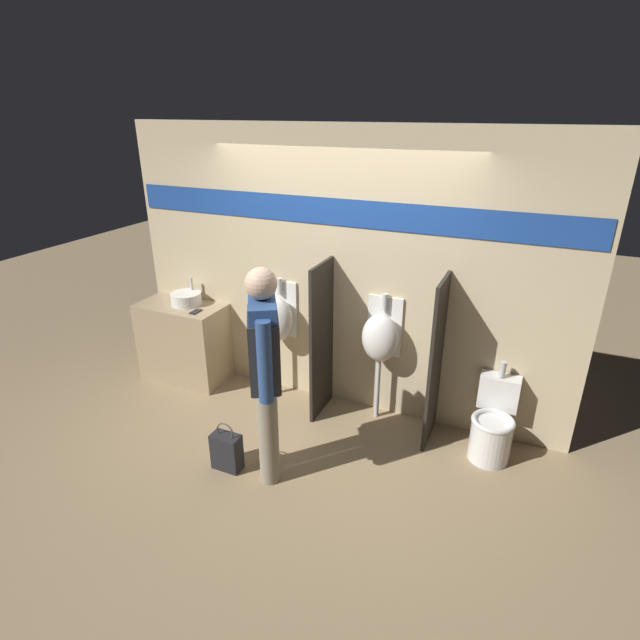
# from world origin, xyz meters

# --- Properties ---
(ground_plane) EXTENTS (16.00, 16.00, 0.00)m
(ground_plane) POSITION_xyz_m (0.00, 0.00, 0.00)
(ground_plane) COLOR #997F5B
(display_wall) EXTENTS (4.45, 0.07, 2.70)m
(display_wall) POSITION_xyz_m (0.00, 0.60, 1.36)
(display_wall) COLOR beige
(display_wall) RESTS_ON ground_plane
(sink_counter) EXTENTS (0.93, 0.50, 0.87)m
(sink_counter) POSITION_xyz_m (-1.71, 0.32, 0.43)
(sink_counter) COLOR tan
(sink_counter) RESTS_ON ground_plane
(sink_basin) EXTENTS (0.32, 0.32, 0.27)m
(sink_basin) POSITION_xyz_m (-1.66, 0.37, 0.93)
(sink_basin) COLOR white
(sink_basin) RESTS_ON sink_counter
(cell_phone) EXTENTS (0.07, 0.14, 0.01)m
(cell_phone) POSITION_xyz_m (-1.43, 0.22, 0.87)
(cell_phone) COLOR #232328
(cell_phone) RESTS_ON sink_counter
(divider_near_counter) EXTENTS (0.03, 0.50, 1.54)m
(divider_near_counter) POSITION_xyz_m (-0.05, 0.32, 0.77)
(divider_near_counter) COLOR #28231E
(divider_near_counter) RESTS_ON ground_plane
(divider_mid) EXTENTS (0.03, 0.50, 1.54)m
(divider_mid) POSITION_xyz_m (1.04, 0.32, 0.77)
(divider_mid) COLOR #28231E
(divider_mid) RESTS_ON ground_plane
(urinal_near_counter) EXTENTS (0.35, 0.26, 1.26)m
(urinal_near_counter) POSITION_xyz_m (-0.60, 0.45, 0.85)
(urinal_near_counter) COLOR silver
(urinal_near_counter) RESTS_ON ground_plane
(urinal_far) EXTENTS (0.35, 0.26, 1.26)m
(urinal_far) POSITION_xyz_m (0.49, 0.45, 0.85)
(urinal_far) COLOR silver
(urinal_far) RESTS_ON ground_plane
(toilet) EXTENTS (0.36, 0.52, 0.83)m
(toilet) POSITION_xyz_m (1.58, 0.28, 0.29)
(toilet) COLOR white
(toilet) RESTS_ON ground_plane
(person_in_vest) EXTENTS (0.44, 0.55, 1.78)m
(person_in_vest) POSITION_xyz_m (-0.06, -0.72, 1.04)
(person_in_vest) COLOR gray
(person_in_vest) RESTS_ON ground_plane
(shopping_bag) EXTENTS (0.25, 0.14, 0.45)m
(shopping_bag) POSITION_xyz_m (-0.42, -0.81, 0.17)
(shopping_bag) COLOR #232328
(shopping_bag) RESTS_ON ground_plane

